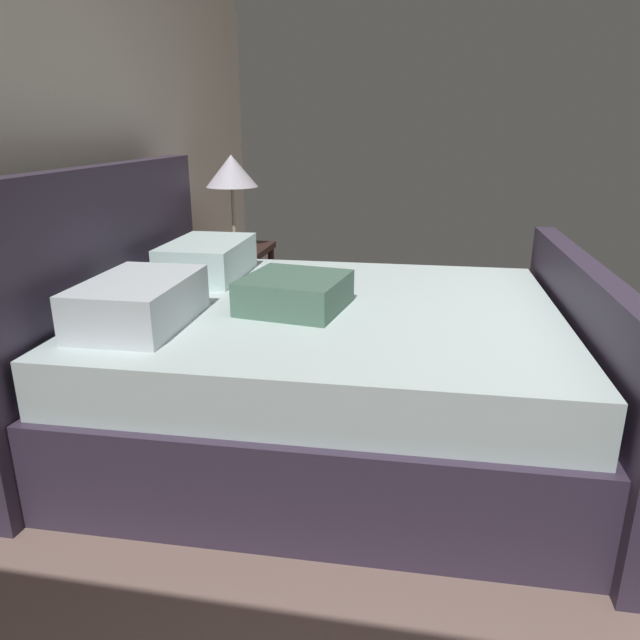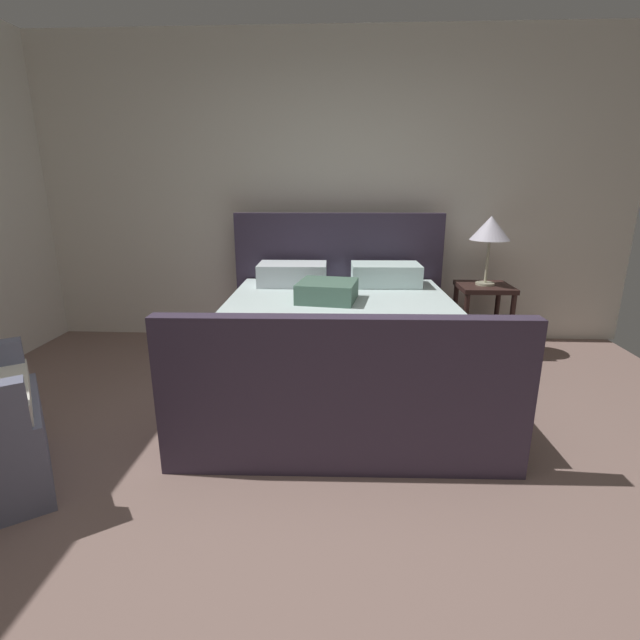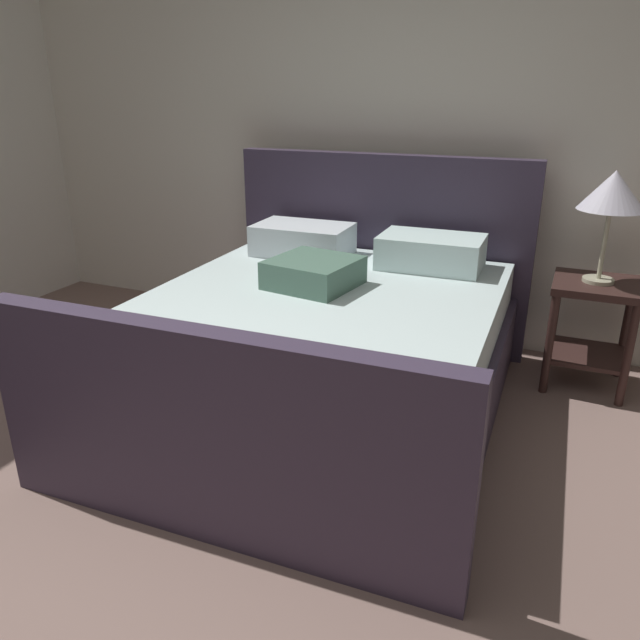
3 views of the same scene
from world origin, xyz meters
name	(u,v)px [view 2 (image 2 of 3)]	position (x,y,z in m)	size (l,w,h in m)	color
ground_plane	(315,527)	(0.00, 0.00, -0.01)	(5.33, 5.30, 0.02)	#80655C
wall_back	(332,193)	(0.00, 2.71, 1.35)	(5.45, 0.12, 2.71)	silver
bed	(339,340)	(0.09, 1.47, 0.35)	(1.89, 2.19, 1.19)	#392E42
nightstand_right	(483,307)	(1.33, 2.28, 0.40)	(0.44, 0.44, 0.60)	#35201D
table_lamp_right	(490,230)	(1.33, 2.28, 1.07)	(0.33, 0.33, 0.58)	#B7B293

